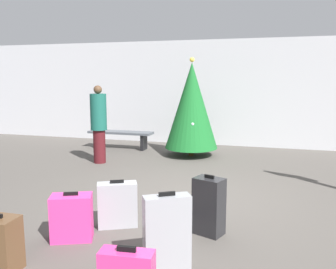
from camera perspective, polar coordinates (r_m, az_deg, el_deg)
ground_plane at (r=5.82m, az=3.60°, el=-10.33°), size 16.00×16.00×0.00m
back_wall at (r=10.39m, az=9.70°, el=6.52°), size 16.00×0.20×3.00m
holiday_tree at (r=8.82m, az=3.78°, el=4.60°), size 1.30×1.30×2.42m
waiting_bench at (r=9.90m, az=-7.56°, el=-0.12°), size 1.80×0.44×0.48m
traveller_0 at (r=8.23m, az=-10.99°, el=1.87°), size 0.52×0.52×1.76m
suitcase_0 at (r=3.72m, az=-0.16°, el=-15.37°), size 0.49×0.39×0.81m
suitcase_1 at (r=4.53m, az=6.52°, el=-11.27°), size 0.42×0.35×0.75m
suitcase_2 at (r=4.78m, az=-8.06°, el=-11.02°), size 0.55×0.41×0.63m
suitcase_5 at (r=4.53m, az=-15.09°, el=-12.65°), size 0.55×0.44×0.59m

